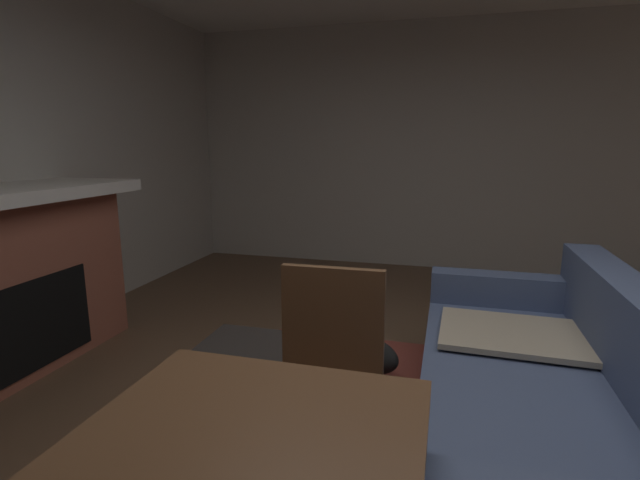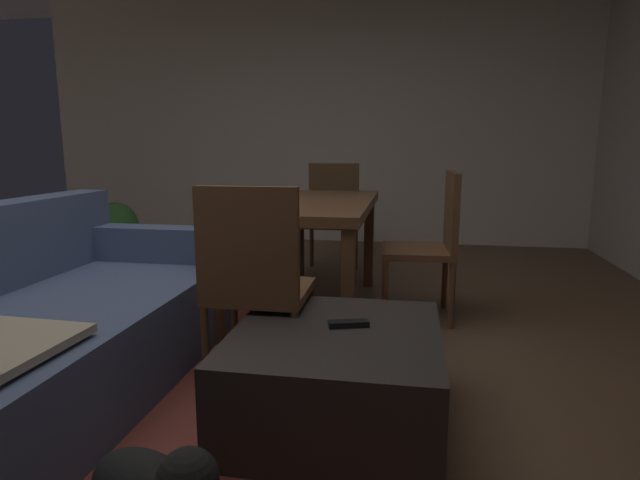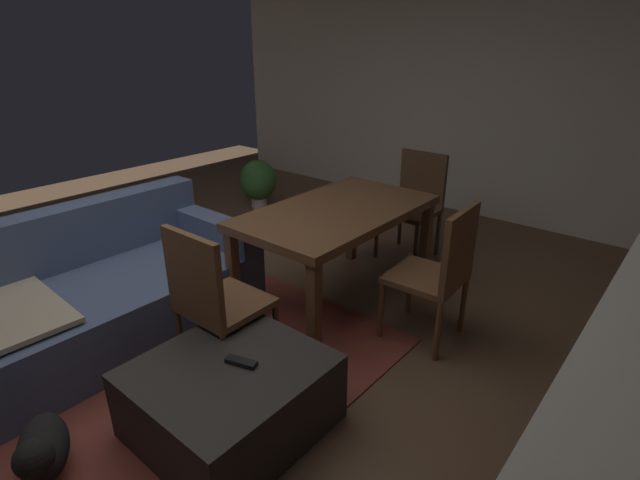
% 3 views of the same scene
% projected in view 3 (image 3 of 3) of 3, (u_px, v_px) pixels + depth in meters
% --- Properties ---
extents(floor, '(9.13, 9.13, 0.00)m').
position_uv_depth(floor, '(173.00, 354.00, 3.03)').
color(floor, brown).
extents(wall_right_window_side, '(0.12, 6.34, 2.76)m').
position_uv_depth(wall_right_window_side, '(458.00, 85.00, 5.18)').
color(wall_right_window_side, white).
rests_on(wall_right_window_side, ground).
extents(area_rug, '(2.60, 2.00, 0.01)m').
position_uv_depth(area_rug, '(164.00, 375.00, 2.84)').
color(area_rug, brown).
rests_on(area_rug, ground).
extents(couch, '(2.19, 0.99, 0.82)m').
position_uv_depth(couch, '(79.00, 303.00, 3.04)').
color(couch, '#4C5B7F').
rests_on(couch, ground).
extents(ottoman_coffee_table, '(0.87, 0.80, 0.39)m').
position_uv_depth(ottoman_coffee_table, '(231.00, 396.00, 2.39)').
color(ottoman_coffee_table, '#2D2826').
rests_on(ottoman_coffee_table, ground).
extents(tv_remote, '(0.10, 0.17, 0.02)m').
position_uv_depth(tv_remote, '(241.00, 362.00, 2.32)').
color(tv_remote, black).
rests_on(tv_remote, ottoman_coffee_table).
extents(dining_table, '(1.48, 0.84, 0.74)m').
position_uv_depth(dining_table, '(337.00, 220.00, 3.41)').
color(dining_table, brown).
rests_on(dining_table, ground).
extents(dining_chair_south, '(0.46, 0.46, 0.93)m').
position_uv_depth(dining_chair_south, '(440.00, 268.00, 2.99)').
color(dining_chair_south, brown).
rests_on(dining_chair_south, ground).
extents(dining_chair_west, '(0.45, 0.45, 0.93)m').
position_uv_depth(dining_chair_west, '(212.00, 296.00, 2.66)').
color(dining_chair_west, brown).
rests_on(dining_chair_west, ground).
extents(dining_chair_east, '(0.44, 0.44, 0.93)m').
position_uv_depth(dining_chair_east, '(415.00, 199.00, 4.27)').
color(dining_chair_east, '#513823').
rests_on(dining_chair_east, ground).
extents(potted_plant, '(0.43, 0.43, 0.56)m').
position_uv_depth(potted_plant, '(258.00, 181.00, 5.58)').
color(potted_plant, beige).
rests_on(potted_plant, ground).
extents(small_dog, '(0.37, 0.47, 0.30)m').
position_uv_depth(small_dog, '(42.00, 450.00, 2.10)').
color(small_dog, black).
rests_on(small_dog, ground).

